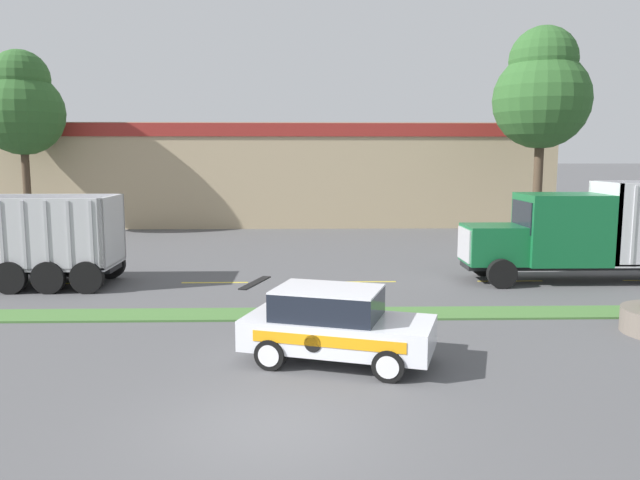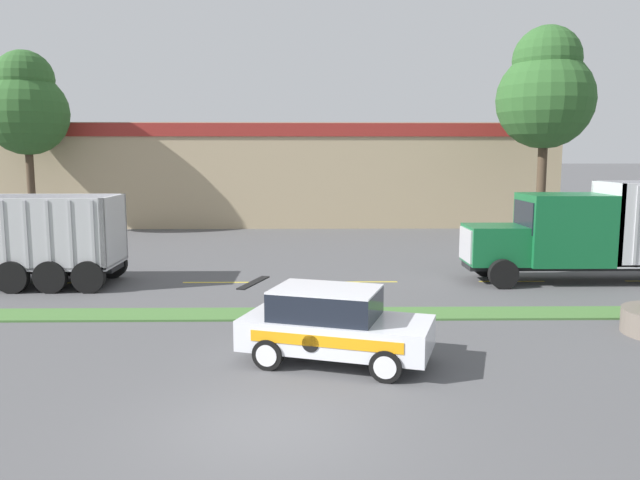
# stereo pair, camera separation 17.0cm
# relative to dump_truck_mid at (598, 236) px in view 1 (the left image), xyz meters

# --- Properties ---
(ground_plane) EXTENTS (600.00, 600.00, 0.00)m
(ground_plane) POSITION_rel_dump_truck_mid_xyz_m (-11.20, -12.05, -1.67)
(ground_plane) COLOR #515154
(grass_verge) EXTENTS (120.00, 1.36, 0.06)m
(grass_verge) POSITION_rel_dump_truck_mid_xyz_m (-11.20, -4.61, -1.64)
(grass_verge) COLOR #477538
(grass_verge) RESTS_ON ground_plane
(centre_line_3) EXTENTS (2.40, 0.14, 0.01)m
(centre_line_3) POSITION_rel_dump_truck_mid_xyz_m (-19.34, 0.07, -1.67)
(centre_line_3) COLOR yellow
(centre_line_3) RESTS_ON ground_plane
(centre_line_4) EXTENTS (2.40, 0.14, 0.01)m
(centre_line_4) POSITION_rel_dump_truck_mid_xyz_m (-13.94, 0.07, -1.67)
(centre_line_4) COLOR yellow
(centre_line_4) RESTS_ON ground_plane
(centre_line_5) EXTENTS (2.40, 0.14, 0.01)m
(centre_line_5) POSITION_rel_dump_truck_mid_xyz_m (-8.54, 0.07, -1.67)
(centre_line_5) COLOR yellow
(centre_line_5) RESTS_ON ground_plane
(centre_line_6) EXTENTS (2.40, 0.14, 0.01)m
(centre_line_6) POSITION_rel_dump_truck_mid_xyz_m (-3.14, 0.07, -1.67)
(centre_line_6) COLOR yellow
(centre_line_6) RESTS_ON ground_plane
(dump_truck_mid) EXTENTS (11.73, 2.59, 3.63)m
(dump_truck_mid) POSITION_rel_dump_truck_mid_xyz_m (0.00, 0.00, 0.00)
(dump_truck_mid) COLOR black
(dump_truck_mid) RESTS_ON ground_plane
(rally_car) EXTENTS (4.52, 3.04, 1.71)m
(rally_car) POSITION_rel_dump_truck_mid_xyz_m (-10.01, -8.72, -0.80)
(rally_car) COLOR silver
(rally_car) RESTS_ON ground_plane
(store_building_backdrop) EXTENTS (36.32, 12.10, 6.55)m
(store_building_backdrop) POSITION_rel_dump_truck_mid_xyz_m (-13.06, 22.42, 1.60)
(store_building_backdrop) COLOR tan
(store_building_backdrop) RESTS_ON ground_plane
(tree_behind_left) EXTENTS (5.15, 5.15, 11.35)m
(tree_behind_left) POSITION_rel_dump_truck_mid_xyz_m (2.04, 11.53, 6.30)
(tree_behind_left) COLOR #473828
(tree_behind_left) RESTS_ON ground_plane
(tree_behind_centre) EXTENTS (4.70, 4.70, 10.44)m
(tree_behind_centre) POSITION_rel_dump_truck_mid_xyz_m (-26.65, 14.19, 5.69)
(tree_behind_centre) COLOR #473828
(tree_behind_centre) RESTS_ON ground_plane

